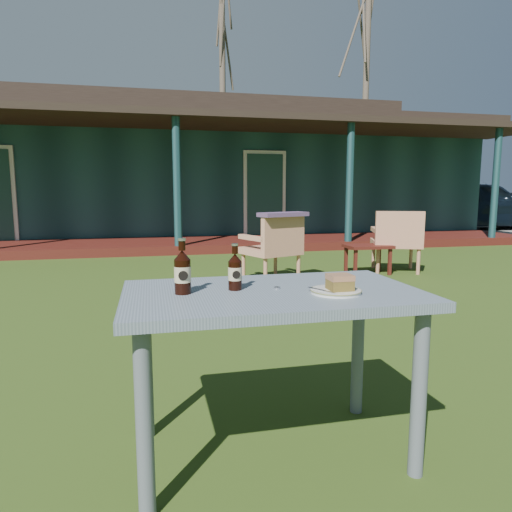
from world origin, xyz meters
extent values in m
plane|color=#334916|center=(0.00, 0.00, 0.00)|extent=(80.00, 80.00, 0.00)
cube|color=#17383C|center=(0.00, 9.50, 1.30)|extent=(15.00, 6.00, 2.60)
cube|color=black|center=(0.00, 9.50, 2.75)|extent=(15.80, 6.80, 0.30)
cube|color=black|center=(0.00, 9.50, 3.15)|extent=(12.00, 3.50, 0.60)
cube|color=#481711|center=(0.00, 5.60, 0.08)|extent=(15.00, 1.80, 0.16)
cube|color=black|center=(0.00, 5.60, 2.45)|extent=(15.40, 2.00, 0.12)
cylinder|color=#17383C|center=(0.00, 4.80, 1.23)|extent=(0.14, 0.14, 2.45)
cylinder|color=#17383C|center=(3.25, 4.80, 1.23)|extent=(0.14, 0.14, 2.45)
cylinder|color=#17383C|center=(6.50, 4.80, 1.23)|extent=(0.14, 0.14, 2.45)
cube|color=white|center=(2.00, 6.48, 1.00)|extent=(0.95, 0.06, 2.00)
cube|color=#193D38|center=(2.00, 6.45, 1.00)|extent=(0.80, 0.04, 1.85)
cylinder|color=brown|center=(3.00, 18.50, 4.75)|extent=(0.28, 0.28, 9.50)
cylinder|color=brown|center=(9.50, 17.00, 5.50)|extent=(0.28, 0.28, 11.00)
imported|color=black|center=(8.96, 8.28, 0.72)|extent=(4.35, 2.03, 1.44)
cube|color=slate|center=(0.00, -1.60, 0.70)|extent=(1.20, 0.70, 0.04)
cylinder|color=slate|center=(-0.52, -1.87, 0.34)|extent=(0.06, 0.06, 0.68)
cylinder|color=slate|center=(0.52, -1.87, 0.34)|extent=(0.06, 0.06, 0.68)
cylinder|color=slate|center=(-0.52, -1.33, 0.34)|extent=(0.06, 0.06, 0.68)
cylinder|color=slate|center=(0.52, -1.33, 0.34)|extent=(0.06, 0.06, 0.68)
cylinder|color=silver|center=(0.23, -1.71, 0.73)|extent=(0.20, 0.20, 0.01)
cylinder|color=olive|center=(0.23, -1.71, 0.73)|extent=(0.20, 0.20, 0.00)
cube|color=brown|center=(0.25, -1.71, 0.75)|extent=(0.09, 0.08, 0.04)
cube|color=#9D6846|center=(0.25, -1.71, 0.79)|extent=(0.09, 0.09, 0.02)
cube|color=silver|center=(0.17, -1.72, 0.74)|extent=(0.07, 0.13, 0.00)
cylinder|color=black|center=(-0.15, -1.56, 0.78)|extent=(0.06, 0.06, 0.12)
cone|color=black|center=(-0.15, -1.56, 0.85)|extent=(0.06, 0.06, 0.03)
cylinder|color=black|center=(-0.15, -1.56, 0.89)|extent=(0.02, 0.02, 0.03)
cylinder|color=silver|center=(-0.15, -1.56, 0.91)|extent=(0.03, 0.03, 0.01)
cylinder|color=#C4B78A|center=(-0.15, -1.56, 0.79)|extent=(0.06, 0.06, 0.05)
cylinder|color=black|center=(-0.15, -1.58, 0.79)|extent=(0.03, 0.00, 0.03)
cylinder|color=black|center=(-0.36, -1.58, 0.79)|extent=(0.06, 0.06, 0.14)
cone|color=black|center=(-0.36, -1.58, 0.87)|extent=(0.06, 0.06, 0.04)
cylinder|color=black|center=(-0.36, -1.58, 0.91)|extent=(0.03, 0.03, 0.04)
cylinder|color=silver|center=(-0.36, -1.58, 0.94)|extent=(0.03, 0.03, 0.01)
cylinder|color=#C4B78A|center=(-0.36, -1.58, 0.80)|extent=(0.07, 0.07, 0.06)
cylinder|color=black|center=(-0.36, -1.61, 0.80)|extent=(0.04, 0.00, 0.04)
cylinder|color=silver|center=(0.02, -1.58, 0.72)|extent=(0.03, 0.03, 0.01)
cube|color=tan|center=(0.99, 2.13, 0.38)|extent=(0.78, 0.76, 0.09)
cube|color=tan|center=(1.08, 1.90, 0.62)|extent=(0.59, 0.30, 0.40)
cube|color=tan|center=(1.23, 2.25, 0.56)|extent=(0.26, 0.52, 0.06)
cube|color=tan|center=(0.73, 2.05, 0.56)|extent=(0.26, 0.52, 0.06)
cylinder|color=tan|center=(1.14, 2.45, 0.17)|extent=(0.05, 0.05, 0.34)
cylinder|color=tan|center=(0.66, 2.26, 0.17)|extent=(0.05, 0.05, 0.34)
cylinder|color=tan|center=(1.31, 2.01, 0.17)|extent=(0.05, 0.05, 0.34)
cylinder|color=tan|center=(0.84, 1.82, 0.17)|extent=(0.05, 0.05, 0.34)
cube|color=tan|center=(2.88, 2.40, 0.40)|extent=(0.80, 0.78, 0.09)
cube|color=tan|center=(2.79, 2.16, 0.65)|extent=(0.62, 0.30, 0.42)
cube|color=tan|center=(3.15, 2.32, 0.58)|extent=(0.26, 0.54, 0.06)
cube|color=tan|center=(2.62, 2.52, 0.58)|extent=(0.26, 0.54, 0.06)
cylinder|color=tan|center=(3.22, 2.54, 0.18)|extent=(0.05, 0.05, 0.35)
cylinder|color=tan|center=(2.72, 2.73, 0.18)|extent=(0.05, 0.05, 0.35)
cylinder|color=tan|center=(3.04, 2.08, 0.18)|extent=(0.05, 0.05, 0.35)
cylinder|color=tan|center=(2.54, 2.27, 0.18)|extent=(0.05, 0.05, 0.35)
cube|color=#5A3F64|center=(1.08, 1.90, 0.85)|extent=(0.67, 0.44, 0.05)
cube|color=#481711|center=(2.39, 2.28, 0.38)|extent=(0.60, 0.40, 0.04)
cube|color=#481711|center=(2.14, 2.13, 0.18)|extent=(0.04, 0.04, 0.36)
cube|color=#481711|center=(2.64, 2.13, 0.18)|extent=(0.04, 0.04, 0.36)
cube|color=#481711|center=(2.14, 2.43, 0.18)|extent=(0.04, 0.04, 0.36)
cube|color=#481711|center=(2.64, 2.43, 0.18)|extent=(0.04, 0.04, 0.36)
camera|label=1|loc=(-0.48, -3.36, 1.12)|focal=32.00mm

